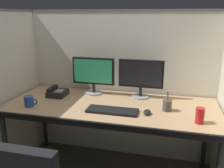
% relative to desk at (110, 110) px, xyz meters
% --- Properties ---
extents(cubicle_partition_rear, '(2.21, 0.06, 1.57)m').
position_rel_desk_xyz_m(cubicle_partition_rear, '(0.00, 0.46, 0.10)').
color(cubicle_partition_rear, beige).
rests_on(cubicle_partition_rear, ground).
extents(cubicle_partition_left, '(0.06, 1.41, 1.57)m').
position_rel_desk_xyz_m(cubicle_partition_left, '(-0.99, -0.09, 0.10)').
color(cubicle_partition_left, beige).
rests_on(cubicle_partition_left, ground).
extents(desk, '(1.90, 0.80, 0.74)m').
position_rel_desk_xyz_m(desk, '(0.00, 0.00, 0.00)').
color(desk, tan).
rests_on(desk, ground).
extents(monitor_left, '(0.43, 0.17, 0.37)m').
position_rel_desk_xyz_m(monitor_left, '(-0.25, 0.28, 0.27)').
color(monitor_left, gray).
rests_on(monitor_left, desk).
extents(monitor_right, '(0.43, 0.17, 0.37)m').
position_rel_desk_xyz_m(monitor_right, '(0.23, 0.27, 0.27)').
color(monitor_right, gray).
rests_on(monitor_right, desk).
extents(keyboard_main, '(0.43, 0.15, 0.02)m').
position_rel_desk_xyz_m(keyboard_main, '(0.05, -0.15, 0.06)').
color(keyboard_main, black).
rests_on(keyboard_main, desk).
extents(computer_mouse, '(0.06, 0.10, 0.04)m').
position_rel_desk_xyz_m(computer_mouse, '(0.34, -0.12, 0.07)').
color(computer_mouse, black).
rests_on(computer_mouse, desk).
extents(desk_phone, '(0.17, 0.19, 0.09)m').
position_rel_desk_xyz_m(desk_phone, '(-0.58, 0.12, 0.08)').
color(desk_phone, black).
rests_on(desk_phone, desk).
extents(soda_can, '(0.07, 0.07, 0.12)m').
position_rel_desk_xyz_m(soda_can, '(0.74, -0.20, 0.11)').
color(soda_can, red).
rests_on(soda_can, desk).
extents(pen_cup, '(0.08, 0.08, 0.17)m').
position_rel_desk_xyz_m(pen_cup, '(0.50, -0.01, 0.10)').
color(pen_cup, '#4C4742').
rests_on(pen_cup, desk).
extents(coffee_mug, '(0.13, 0.08, 0.09)m').
position_rel_desk_xyz_m(coffee_mug, '(-0.69, -0.20, 0.10)').
color(coffee_mug, '#264C8C').
rests_on(coffee_mug, desk).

